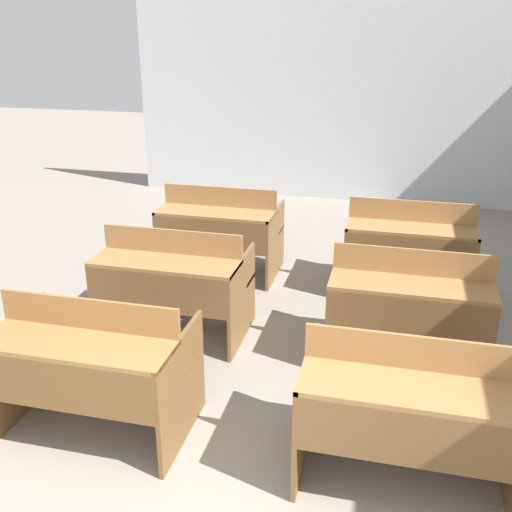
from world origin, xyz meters
name	(u,v)px	position (x,y,z in m)	size (l,w,h in m)	color
wall_back	(349,101)	(0.00, 7.39, 1.43)	(6.27, 0.06, 2.87)	silver
bench_front_left	(92,364)	(-0.98, 1.58, 0.49)	(1.19, 0.78, 0.93)	brown
bench_front_right	(408,408)	(0.95, 1.59, 0.49)	(1.19, 0.78, 0.93)	brown
bench_second_left	(173,281)	(-0.96, 2.91, 0.49)	(1.19, 0.78, 0.93)	brown
bench_second_right	(409,304)	(0.95, 2.92, 0.49)	(1.19, 0.78, 0.93)	brown
bench_third_left	(220,229)	(-0.97, 4.26, 0.49)	(1.19, 0.78, 0.93)	brown
bench_third_right	(409,246)	(0.94, 4.23, 0.49)	(1.19, 0.78, 0.93)	brown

